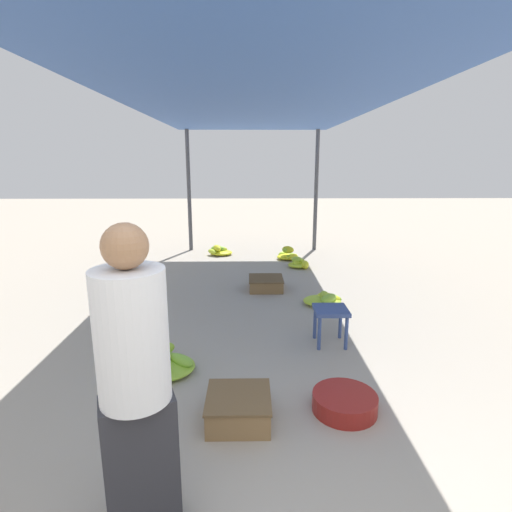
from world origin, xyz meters
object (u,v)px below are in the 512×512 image
Objects in this scene: banana_pile_right_1 at (289,255)px; crate_near at (239,408)px; vendor_foreground at (135,382)px; banana_pile_right_0 at (325,299)px; crate_mid at (266,283)px; stool at (331,315)px; banana_pile_left_0 at (161,365)px; banana_pile_right_2 at (300,263)px; basin_black at (345,403)px; banana_pile_left_1 at (219,251)px.

crate_near is (-0.85, -4.97, 0.02)m from banana_pile_right_1.
vendor_foreground is 2.99× the size of banana_pile_right_0.
banana_pile_right_1 is 1.94m from crate_mid.
crate_near is (-0.92, -1.27, -0.21)m from stool.
vendor_foreground reaches higher than banana_pile_right_1.
banana_pile_left_0 is 1.40× the size of banana_pile_right_2.
banana_pile_left_0 is at bearing -136.30° from banana_pile_right_0.
banana_pile_right_1 is at bearing 69.75° from banana_pile_left_0.
banana_pile_right_2 reaches higher than crate_mid.
vendor_foreground is 1.76m from basin_black.
crate_near reaches higher than crate_mid.
vendor_foreground is 3.03× the size of banana_pile_left_1.
banana_pile_right_1 reaches higher than crate_mid.
banana_pile_left_0 is 4.54m from banana_pile_right_1.
banana_pile_right_0 is (0.29, 2.33, 0.00)m from basin_black.
vendor_foreground reaches higher than stool.
banana_pile_right_0 is (1.62, -2.95, -0.02)m from banana_pile_left_1.
banana_pile_right_0 is at bearing -61.18° from banana_pile_left_1.
banana_pile_right_2 reaches higher than banana_pile_left_0.
crate_near is at bearing -99.71° from banana_pile_right_1.
banana_pile_left_0 is (-1.64, -0.56, -0.24)m from stool.
banana_pile_left_0 is at bearing -92.27° from banana_pile_left_1.
stool is 0.74× the size of banana_pile_left_1.
banana_pile_right_1 reaches higher than banana_pile_right_0.
vendor_foreground reaches higher than banana_pile_left_0.
basin_black is 4.26m from banana_pile_right_2.
banana_pile_right_2 is at bearing 88.72° from stool.
basin_black is at bearing -21.59° from banana_pile_left_0.
stool reaches higher than banana_pile_right_2.
banana_pile_right_0 is at bearing 43.70° from banana_pile_left_0.
banana_pile_left_1 is at bearing 87.73° from banana_pile_left_0.
banana_pile_left_1 is 1.13× the size of crate_near.
vendor_foreground reaches higher than banana_pile_right_2.
crate_mid is (0.86, -2.28, 0.00)m from banana_pile_left_1.
banana_pile_right_2 reaches higher than basin_black.
crate_near is at bearing -84.32° from banana_pile_left_1.
crate_mid is (-0.48, 3.00, 0.02)m from basin_black.
banana_pile_right_1 is at bearing -16.72° from banana_pile_left_1.
banana_pile_right_0 is 1.19× the size of banana_pile_right_2.
banana_pile_right_0 is 1.01m from crate_mid.
basin_black is 1.64m from banana_pile_left_0.
vendor_foreground is 6.02m from banana_pile_right_1.
banana_pile_left_1 is 0.99× the size of banana_pile_right_0.
banana_pile_right_1 is (1.39, -0.42, -0.01)m from banana_pile_left_1.
crate_near is 3.12m from crate_mid.
stool reaches higher than banana_pile_right_1.
basin_black is at bearing 37.31° from vendor_foreground.
basin_black is 5.44m from banana_pile_left_1.
vendor_foreground is 5.47m from banana_pile_right_2.
crate_near is at bearing 61.61° from vendor_foreground.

